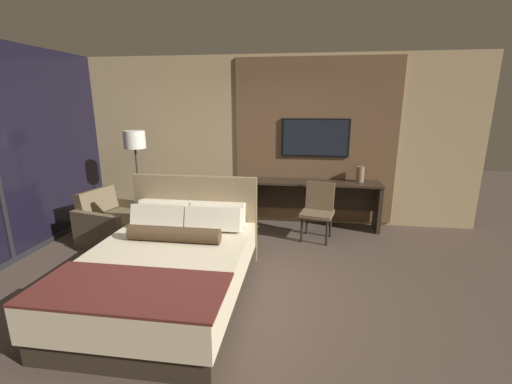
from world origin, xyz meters
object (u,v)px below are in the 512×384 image
at_px(bed, 168,268).
at_px(vase_tall, 360,174).
at_px(desk, 313,195).
at_px(tv, 315,138).
at_px(armchair_by_window, 115,224).
at_px(floor_lamp, 135,147).
at_px(desk_chair, 318,206).

bearing_deg(bed, vase_tall, 47.03).
height_order(desk, tv, tv).
relative_size(armchair_by_window, floor_lamp, 0.64).
relative_size(bed, armchair_by_window, 2.12).
xyz_separation_m(bed, tv, (1.56, 2.60, 1.15)).
distance_m(armchair_by_window, floor_lamp, 1.25).
bearing_deg(bed, desk, 57.22).
height_order(armchair_by_window, floor_lamp, floor_lamp).
relative_size(tv, vase_tall, 4.41).
bearing_deg(desk, floor_lamp, -171.53).
bearing_deg(floor_lamp, desk, 8.47).
relative_size(floor_lamp, vase_tall, 6.39).
bearing_deg(tv, bed, -121.00).
bearing_deg(floor_lamp, desk_chair, -1.49).
distance_m(bed, desk_chair, 2.53).
bearing_deg(armchair_by_window, desk_chair, -67.34).
distance_m(tv, floor_lamp, 2.92).
height_order(tv, vase_tall, tv).
distance_m(tv, desk_chair, 1.19).
relative_size(desk, tv, 1.93).
xyz_separation_m(tv, floor_lamp, (-2.86, -0.60, -0.13)).
bearing_deg(tv, vase_tall, -9.45).
height_order(desk_chair, armchair_by_window, desk_chair).
xyz_separation_m(tv, vase_tall, (0.74, -0.12, -0.57)).
bearing_deg(vase_tall, armchair_by_window, -163.66).
xyz_separation_m(tv, desk_chair, (0.07, -0.68, -0.97)).
bearing_deg(floor_lamp, bed, -57.01).
bearing_deg(desk, tv, 90.00).
xyz_separation_m(bed, vase_tall, (2.31, 2.47, 0.58)).
distance_m(desk, armchair_by_window, 3.16).
relative_size(bed, tv, 1.98).
bearing_deg(desk_chair, desk, 110.94).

